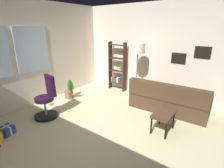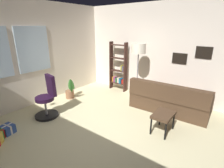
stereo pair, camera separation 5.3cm
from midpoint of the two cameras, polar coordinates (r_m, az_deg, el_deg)
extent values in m
cube|color=beige|center=(3.78, -2.86, -17.03)|extent=(5.24, 5.17, 0.10)
cube|color=silver|center=(5.23, -26.49, 8.54)|extent=(5.24, 0.10, 2.83)
cube|color=silver|center=(5.22, -25.13, 10.30)|extent=(0.90, 0.03, 1.20)
cube|color=silver|center=(5.46, 15.10, 10.18)|extent=(0.10, 5.17, 2.83)
cube|color=black|center=(5.23, 20.87, 7.95)|extent=(0.02, 0.40, 0.30)
cube|color=black|center=(5.08, 27.53, 9.25)|extent=(0.02, 0.39, 0.31)
cube|color=#483221|center=(4.88, 17.88, -5.90)|extent=(0.89, 1.99, 0.41)
cube|color=#483221|center=(4.44, 17.14, -2.61)|extent=(0.27, 1.97, 0.41)
cube|color=#483221|center=(4.64, 29.06, -4.68)|extent=(0.82, 0.17, 0.20)
cube|color=#483221|center=(5.07, 8.36, -0.59)|extent=(0.82, 0.17, 0.20)
cube|color=#483221|center=(5.49, 25.99, -4.19)|extent=(0.76, 0.84, 0.41)
cube|color=#AD1B28|center=(4.73, 10.97, -1.23)|extent=(0.19, 0.41, 0.41)
cube|color=beige|center=(4.45, 24.76, -3.98)|extent=(0.27, 0.43, 0.42)
cube|color=maroon|center=(4.66, 13.32, -1.71)|extent=(0.19, 0.41, 0.41)
cube|color=#483221|center=(3.81, 16.29, -9.66)|extent=(0.53, 0.37, 0.06)
cylinder|color=black|center=(3.68, 16.96, -14.66)|extent=(0.04, 0.04, 0.37)
cylinder|color=black|center=(4.07, 19.28, -11.49)|extent=(0.04, 0.04, 0.37)
cylinder|color=black|center=(3.77, 12.43, -13.40)|extent=(0.04, 0.04, 0.37)
cylinder|color=black|center=(4.15, 15.17, -10.45)|extent=(0.04, 0.04, 0.37)
cube|color=#2D4C99|center=(4.33, -31.68, -12.86)|extent=(0.27, 0.28, 0.18)
cube|color=silver|center=(4.33, -31.68, -12.86)|extent=(0.23, 0.08, 0.19)
cube|color=silver|center=(4.33, -31.68, -12.86)|extent=(0.09, 0.25, 0.19)
cylinder|color=black|center=(4.68, -21.18, -9.75)|extent=(0.56, 0.56, 0.06)
cylinder|color=#B2B2B7|center=(4.57, -21.53, -7.06)|extent=(0.05, 0.05, 0.43)
cylinder|color=black|center=(4.49, -21.85, -4.61)|extent=(0.44, 0.44, 0.09)
cube|color=black|center=(4.45, -20.05, -0.41)|extent=(0.17, 0.41, 0.51)
cube|color=#372019|center=(5.79, 3.94, 5.35)|extent=(0.18, 0.04, 1.66)
cube|color=#372019|center=(6.13, -0.82, 6.12)|extent=(0.18, 0.04, 1.66)
cube|color=#372019|center=(6.11, 1.45, 0.42)|extent=(0.18, 0.56, 0.02)
cube|color=#372019|center=(5.99, 1.48, 4.40)|extent=(0.18, 0.56, 0.02)
cube|color=#372019|center=(5.90, 1.52, 8.53)|extent=(0.18, 0.56, 0.02)
cube|color=#372019|center=(5.84, 1.55, 12.77)|extent=(0.18, 0.56, 0.02)
cube|color=#AA2016|center=(5.99, 3.19, 0.87)|extent=(0.13, 0.07, 0.14)
cube|color=navy|center=(6.02, 2.42, 1.09)|extent=(0.17, 0.08, 0.17)
cube|color=beige|center=(6.08, 1.78, 1.33)|extent=(0.14, 0.07, 0.18)
cube|color=#305F39|center=(6.12, 1.10, 1.32)|extent=(0.15, 0.07, 0.15)
cube|color=#7C3367|center=(6.17, 0.52, 1.63)|extent=(0.14, 0.06, 0.19)
cube|color=#C3701F|center=(6.21, 0.00, 1.70)|extent=(0.14, 0.05, 0.18)
cube|color=#494555|center=(5.87, 3.29, 5.07)|extent=(0.14, 0.06, 0.17)
cube|color=olive|center=(5.89, 2.81, 5.31)|extent=(0.14, 0.04, 0.21)
cylinder|color=slate|center=(5.42, 7.51, -4.82)|extent=(0.28, 0.28, 0.03)
cylinder|color=slate|center=(5.18, 7.83, 2.40)|extent=(0.03, 0.03, 1.39)
cylinder|color=white|center=(5.02, 8.25, 11.58)|extent=(0.40, 0.40, 0.28)
cylinder|color=#946243|center=(5.57, -14.27, -3.41)|extent=(0.26, 0.26, 0.24)
ellipsoid|color=#2E6726|center=(5.27, -13.95, -0.64)|extent=(0.22, 0.20, 0.47)
ellipsoid|color=#2E6726|center=(5.56, -13.59, -0.19)|extent=(0.15, 0.20, 0.37)
ellipsoid|color=#2E6726|center=(5.58, -14.31, -0.52)|extent=(0.17, 0.18, 0.30)
camera|label=1|loc=(0.03, -90.40, -0.13)|focal=27.65mm
camera|label=2|loc=(0.03, 89.60, 0.13)|focal=27.65mm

